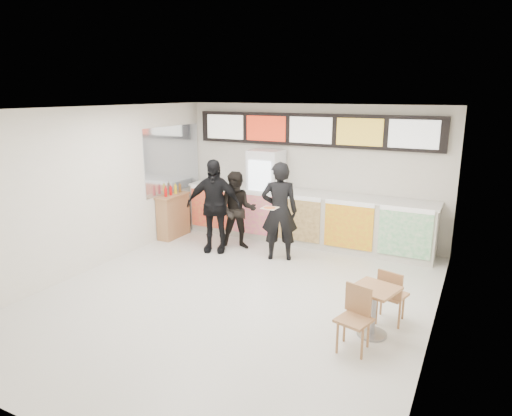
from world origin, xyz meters
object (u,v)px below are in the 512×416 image
Objects in this scene: drinks_fridge at (266,194)px; cafe_table at (374,302)px; customer_main at (279,211)px; customer_mid at (214,206)px; service_counter at (304,217)px; condiment_ledge at (173,215)px; customer_left at (237,211)px.

cafe_table is (3.22, -3.33, -0.52)m from drinks_fridge.
cafe_table is (2.35, -2.14, -0.49)m from customer_main.
customer_mid is 4.27m from cafe_table.
cafe_table is at bearing -55.44° from service_counter.
customer_mid reaches higher than condiment_ledge.
customer_mid is (-0.37, -0.35, 0.14)m from customer_left.
customer_mid is at bearing -16.12° from customer_main.
customer_main reaches higher than customer_mid.
drinks_fridge reaches higher than customer_main.
cafe_table is at bearing -45.98° from drinks_fridge.
cafe_table is at bearing 114.90° from customer_main.
customer_left is (-0.18, -1.01, -0.17)m from drinks_fridge.
customer_main is 1.42m from customer_mid.
customer_left reaches higher than service_counter.
customer_left is (-1.04, 0.18, -0.15)m from customer_main.
service_counter is 1.51m from customer_left.
drinks_fridge is 1.03× the size of customer_mid.
customer_main is (-0.07, -1.17, 0.41)m from service_counter.
customer_left is (-1.11, -0.99, 0.25)m from service_counter.
drinks_fridge is 1.70× the size of condiment_ledge.
condiment_ledge is (-2.82, -0.95, -0.07)m from service_counter.
customer_main is at bearing -12.14° from customer_mid.
customer_left is 1.74m from condiment_ledge.
service_counter is 2.98m from condiment_ledge.
customer_main is at bearing -93.38° from service_counter.
drinks_fridge is 1.36× the size of cafe_table.
cafe_table is 1.25× the size of condiment_ledge.
service_counter is 4.72× the size of condiment_ledge.
condiment_ledge is (-1.71, 0.04, -0.32)m from customer_left.
customer_main reaches higher than customer_left.
condiment_ledge reaches higher than cafe_table.
service_counter is at bearing 17.36° from customer_left.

